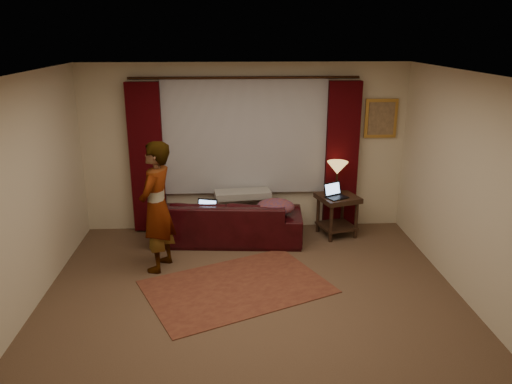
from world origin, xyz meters
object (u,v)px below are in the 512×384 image
sofa (228,212)px  tiffany_lamp (337,178)px  person (157,207)px  laptop_sofa (205,209)px  laptop_table (337,191)px  end_table (337,215)px

sofa → tiffany_lamp: bearing=-168.9°
tiffany_lamp → person: person is taller
sofa → tiffany_lamp: 1.74m
laptop_sofa → laptop_table: (1.97, 0.14, 0.20)m
end_table → laptop_table: laptop_table is taller
person → sofa: bearing=152.2°
sofa → person: size_ratio=1.28×
end_table → person: 2.83m
laptop_sofa → end_table: laptop_sofa is taller
laptop_sofa → tiffany_lamp: bearing=25.8°
end_table → laptop_table: (-0.04, -0.11, 0.43)m
end_table → laptop_table: bearing=-110.0°
laptop_sofa → person: (-0.58, -0.76, 0.31)m
laptop_table → end_table: bearing=41.7°
tiffany_lamp → end_table: bearing=-83.1°
laptop_sofa → laptop_table: laptop_table is taller
sofa → laptop_sofa: bearing=28.1°
sofa → laptop_table: sofa is taller
sofa → tiffany_lamp: tiffany_lamp is taller
laptop_sofa → person: person is taller
end_table → laptop_table: 0.45m
end_table → person: person is taller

